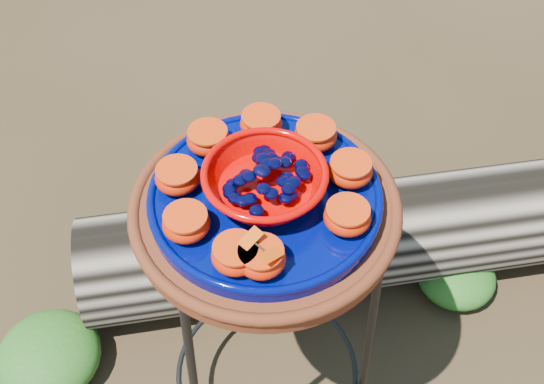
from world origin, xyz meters
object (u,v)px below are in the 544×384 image
object	(u,v)px
terracotta_saucer	(265,211)
driftwood_log	(374,234)
cobalt_plate	(265,199)
red_bowl	(265,183)
plant_stand	(267,325)

from	to	relation	value
terracotta_saucer	driftwood_log	size ratio (longest dim) A/B	0.28
terracotta_saucer	cobalt_plate	bearing A→B (deg)	0.00
terracotta_saucer	red_bowl	bearing A→B (deg)	0.00
driftwood_log	terracotta_saucer	bearing A→B (deg)	-146.34
cobalt_plate	red_bowl	size ratio (longest dim) A/B	2.00
plant_stand	terracotta_saucer	bearing A→B (deg)	0.00
plant_stand	driftwood_log	bearing A→B (deg)	33.66
terracotta_saucer	red_bowl	size ratio (longest dim) A/B	2.33
plant_stand	driftwood_log	distance (m)	0.52
red_bowl	cobalt_plate	bearing A→B (deg)	0.00
plant_stand	red_bowl	distance (m)	0.43
plant_stand	terracotta_saucer	world-z (taller)	terracotta_saucer
cobalt_plate	driftwood_log	distance (m)	0.77
plant_stand	driftwood_log	size ratio (longest dim) A/B	0.46
terracotta_saucer	driftwood_log	world-z (taller)	terracotta_saucer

